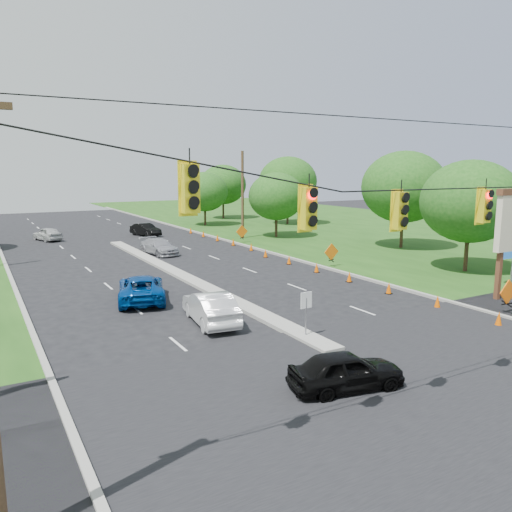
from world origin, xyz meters
TOP-DOWN VIEW (x-y plane):
  - ground at (0.00, 0.00)m, footprint 160.00×160.00m
  - grass_right at (30.00, 20.00)m, footprint 40.00×160.00m
  - cross_street at (0.00, 0.00)m, footprint 160.00×14.00m
  - curb_left at (-10.10, 30.00)m, footprint 0.25×110.00m
  - curb_right at (10.10, 30.00)m, footprint 0.25×110.00m
  - median at (0.00, 21.00)m, footprint 1.00×34.00m
  - median_sign at (0.00, 6.00)m, footprint 0.55×0.06m
  - signal_span at (-0.05, -1.00)m, footprint 25.60×0.32m
  - utility_pole_far_right at (12.50, 35.00)m, footprint 0.28×0.28m
  - cone_0 at (8.73, 3.00)m, footprint 0.32×0.32m
  - cone_1 at (8.73, 6.50)m, footprint 0.32×0.32m
  - cone_2 at (8.73, 10.00)m, footprint 0.32×0.32m
  - cone_3 at (8.73, 13.50)m, footprint 0.32×0.32m
  - cone_4 at (8.73, 17.00)m, footprint 0.32×0.32m
  - cone_5 at (8.73, 20.50)m, footprint 0.32×0.32m
  - cone_6 at (8.73, 24.00)m, footprint 0.32×0.32m
  - cone_7 at (9.33, 27.50)m, footprint 0.32×0.32m
  - cone_8 at (9.33, 31.00)m, footprint 0.32×0.32m
  - cone_9 at (9.33, 34.50)m, footprint 0.32×0.32m
  - cone_10 at (9.33, 38.00)m, footprint 0.32×0.32m
  - cone_11 at (9.33, 41.50)m, footprint 0.32×0.32m
  - work_sign_0 at (10.80, 4.00)m, footprint 1.27×0.58m
  - work_sign_1 at (10.80, 18.00)m, footprint 1.27×0.58m
  - work_sign_2 at (10.80, 32.00)m, footprint 1.27×0.58m
  - tree_7 at (18.00, 12.00)m, footprint 6.72×6.72m
  - tree_8 at (22.00, 22.00)m, footprint 7.56×7.56m
  - tree_9 at (16.00, 34.00)m, footprint 5.88×5.88m
  - tree_10 at (24.00, 44.00)m, footprint 7.56×7.56m
  - tree_11 at (20.00, 55.00)m, footprint 6.72×6.72m
  - tree_12 at (14.00, 48.00)m, footprint 5.88×5.88m
  - black_sedan at (-1.76, 1.24)m, footprint 4.07×2.26m
  - white_sedan at (-2.60, 10.05)m, footprint 2.18×4.76m
  - blue_pickup at (-4.23, 15.58)m, footprint 3.72×5.63m
  - silver_car_far at (1.64, 29.83)m, footprint 2.51×4.81m
  - silver_car_oncoming at (-5.48, 43.36)m, footprint 2.75×4.31m
  - dark_car_receding at (4.28, 42.04)m, footprint 2.56×4.38m

SIDE VIEW (x-z plane):
  - ground at x=0.00m, z-range 0.00..0.00m
  - grass_right at x=30.00m, z-range -0.03..0.03m
  - cross_street at x=0.00m, z-range -0.01..0.01m
  - curb_left at x=-10.10m, z-range -0.08..0.08m
  - curb_right at x=10.10m, z-range -0.08..0.08m
  - median at x=0.00m, z-range -0.09..0.09m
  - cone_0 at x=8.73m, z-range 0.00..0.70m
  - cone_1 at x=8.73m, z-range 0.00..0.70m
  - cone_2 at x=8.73m, z-range 0.00..0.70m
  - cone_3 at x=8.73m, z-range 0.00..0.70m
  - cone_4 at x=8.73m, z-range 0.00..0.70m
  - cone_5 at x=8.73m, z-range 0.00..0.70m
  - cone_6 at x=8.73m, z-range 0.00..0.70m
  - cone_7 at x=9.33m, z-range 0.00..0.70m
  - cone_8 at x=9.33m, z-range 0.00..0.70m
  - cone_9 at x=9.33m, z-range 0.00..0.70m
  - cone_10 at x=9.33m, z-range 0.00..0.70m
  - cone_11 at x=9.33m, z-range 0.00..0.70m
  - black_sedan at x=-1.76m, z-range 0.00..1.31m
  - silver_car_far at x=1.64m, z-range 0.00..1.33m
  - dark_car_receding at x=4.28m, z-range 0.00..1.36m
  - silver_car_oncoming at x=-5.48m, z-range 0.00..1.37m
  - blue_pickup at x=-4.23m, z-range 0.00..1.44m
  - white_sedan at x=-2.60m, z-range 0.00..1.51m
  - work_sign_0 at x=10.80m, z-range 0.41..1.78m
  - work_sign_1 at x=10.80m, z-range 0.41..1.78m
  - work_sign_2 at x=10.80m, z-range 0.41..1.78m
  - median_sign at x=0.00m, z-range 0.44..2.49m
  - tree_9 at x=16.00m, z-range 0.91..7.77m
  - tree_12 at x=14.00m, z-range 0.91..7.77m
  - utility_pole_far_right at x=12.50m, z-range 0.00..9.00m
  - tree_7 at x=18.00m, z-range 1.04..8.88m
  - tree_11 at x=20.00m, z-range 1.04..8.88m
  - signal_span at x=-0.05m, z-range 0.47..9.47m
  - tree_8 at x=22.00m, z-range 1.17..9.99m
  - tree_10 at x=24.00m, z-range 1.17..9.99m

